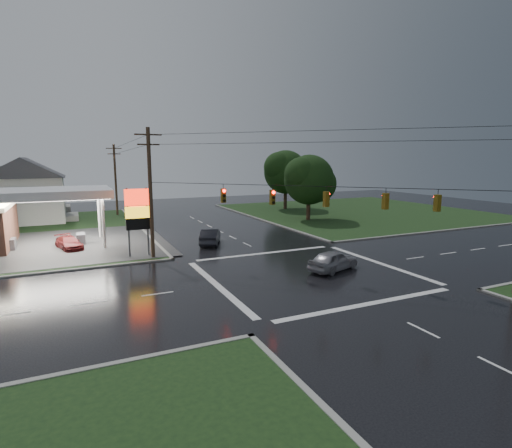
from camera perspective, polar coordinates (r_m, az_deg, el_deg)
name	(u,v)px	position (r m, az deg, el deg)	size (l,w,h in m)	color
ground	(306,273)	(30.25, 7.17, -6.98)	(120.00, 120.00, 0.00)	black
grass_ne	(359,212)	(65.95, 14.45, 1.73)	(36.00, 36.00, 0.08)	black
pylon_sign	(137,211)	(35.70, -16.59, 1.79)	(2.00, 0.35, 6.00)	#59595E
utility_pole_nw	(150,192)	(34.70, -14.84, 4.50)	(2.20, 0.32, 11.00)	#382619
utility_pole_n	(116,179)	(62.93, -19.43, 6.11)	(2.20, 0.32, 10.50)	#382619
traffic_signals	(308,186)	(29.10, 7.48, 5.35)	(26.87, 26.87, 1.47)	black
house_near	(26,189)	(60.95, -29.98, 4.30)	(11.05, 8.48, 8.60)	silver
house_far	(26,184)	(72.97, -29.96, 4.94)	(11.05, 8.48, 8.60)	silver
tree_ne_near	(310,180)	(55.26, 7.70, 6.27)	(7.99, 6.80, 8.98)	black
tree_ne_far	(286,172)	(67.08, 4.36, 7.39)	(8.46, 7.20, 9.80)	black
car_north	(210,236)	(40.11, -6.57, -1.74)	(1.66, 4.77, 1.57)	black
car_crossing	(333,260)	(31.13, 10.97, -5.12)	(1.84, 4.58, 1.56)	gray
car_pump	(69,243)	(41.54, -25.16, -2.45)	(1.70, 4.18, 1.21)	#5E1516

